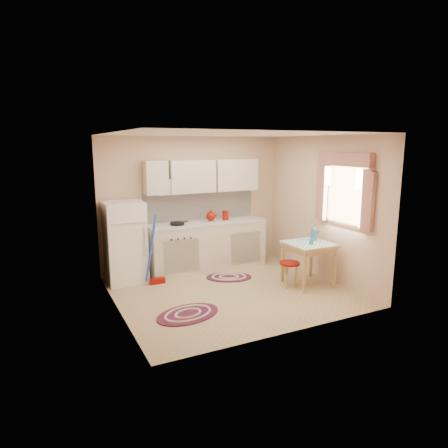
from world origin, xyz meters
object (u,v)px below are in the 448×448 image
at_px(table, 308,264).
at_px(fridge, 125,242).
at_px(base_cabinets, 207,246).
at_px(stool, 289,274).

bearing_deg(table, fridge, 151.16).
relative_size(base_cabinets, stool, 5.36).
bearing_deg(fridge, table, -28.84).
bearing_deg(table, stool, 171.52).
height_order(fridge, stool, fridge).
bearing_deg(table, base_cabinets, 127.19).
xyz_separation_m(fridge, base_cabinets, (1.56, 0.05, -0.26)).
relative_size(fridge, table, 1.94).
xyz_separation_m(fridge, stool, (2.40, -1.46, -0.49)).
relative_size(base_cabinets, table, 3.12).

